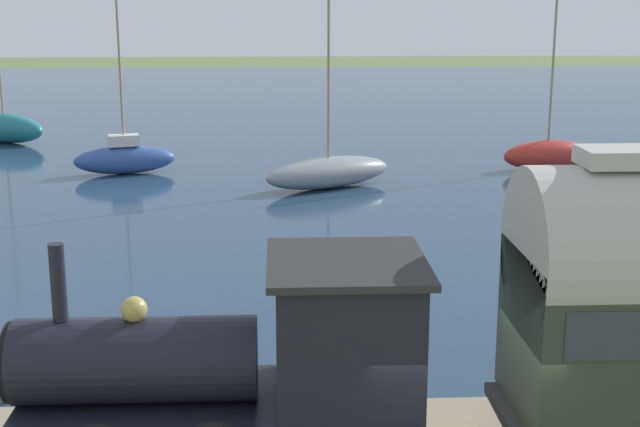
{
  "coord_description": "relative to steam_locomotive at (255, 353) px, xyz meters",
  "views": [
    {
      "loc": [
        -11.27,
        2.38,
        7.02
      ],
      "look_at": [
        7.39,
        1.5,
        2.49
      ],
      "focal_mm": 50.0,
      "sensor_mm": 36.0,
      "label": 1
    }
  ],
  "objects": [
    {
      "name": "harbor_water",
      "position": [
        42.67,
        -2.73,
        -2.26
      ],
      "size": [
        80.0,
        80.0,
        0.01
      ],
      "color": "navy",
      "rests_on": "ground"
    },
    {
      "name": "sailboat_teal",
      "position": [
        33.21,
        13.27,
        -1.49
      ],
      "size": [
        3.83,
        5.06,
        9.93
      ],
      "rotation": [
        0.0,
        0.0,
        -0.54
      ],
      "color": "#1E707A",
      "rests_on": "harbor_water"
    },
    {
      "name": "sailboat_red",
      "position": [
        24.84,
        -11.62,
        -1.59
      ],
      "size": [
        2.02,
        4.15,
        7.91
      ],
      "rotation": [
        0.0,
        0.0,
        0.2
      ],
      "color": "#B72D23",
      "rests_on": "harbor_water"
    },
    {
      "name": "rowboat_far_out",
      "position": [
        4.12,
        4.16,
        -2.0
      ],
      "size": [
        2.02,
        1.76,
        0.5
      ],
      "rotation": [
        0.0,
        0.0,
        0.95
      ],
      "color": "beige",
      "rests_on": "harbor_water"
    },
    {
      "name": "sailboat_blue",
      "position": [
        24.72,
        5.94,
        -1.58
      ],
      "size": [
        2.11,
        4.24,
        8.02
      ],
      "rotation": [
        0.0,
        0.0,
        0.25
      ],
      "color": "#335199",
      "rests_on": "harbor_water"
    },
    {
      "name": "sailboat_gray",
      "position": [
        21.56,
        -2.23,
        -1.64
      ],
      "size": [
        3.9,
        5.4,
        7.11
      ],
      "rotation": [
        0.0,
        0.0,
        0.5
      ],
      "color": "gray",
      "rests_on": "harbor_water"
    },
    {
      "name": "steam_locomotive",
      "position": [
        0.0,
        0.0,
        0.0
      ],
      "size": [
        2.33,
        6.07,
        3.34
      ],
      "color": "black",
      "rests_on": "rail_embankment"
    }
  ]
}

